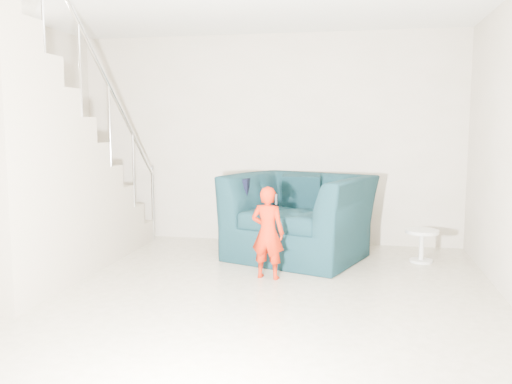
# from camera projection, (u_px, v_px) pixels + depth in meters

# --- Properties ---
(floor) EXTENTS (5.50, 5.50, 0.00)m
(floor) POSITION_uv_depth(u_px,v_px,m) (212.00, 309.00, 4.56)
(floor) COLOR gray
(floor) RESTS_ON ground
(back_wall) EXTENTS (5.00, 0.00, 5.00)m
(back_wall) POSITION_uv_depth(u_px,v_px,m) (267.00, 139.00, 7.08)
(back_wall) COLOR #A49B85
(back_wall) RESTS_ON floor
(armchair) EXTENTS (1.84, 1.73, 0.97)m
(armchair) POSITION_uv_depth(u_px,v_px,m) (299.00, 217.00, 6.28)
(armchair) COLOR black
(armchair) RESTS_ON floor
(toddler) EXTENTS (0.37, 0.28, 0.94)m
(toddler) POSITION_uv_depth(u_px,v_px,m) (268.00, 233.00, 5.42)
(toddler) COLOR #9A0B04
(toddler) RESTS_ON floor
(side_table) EXTENTS (0.37, 0.37, 0.37)m
(side_table) POSITION_uv_depth(u_px,v_px,m) (422.00, 240.00, 6.09)
(side_table) COLOR silver
(side_table) RESTS_ON floor
(staircase) EXTENTS (1.02, 3.03, 3.62)m
(staircase) POSITION_uv_depth(u_px,v_px,m) (31.00, 185.00, 5.36)
(staircase) COLOR #ADA089
(staircase) RESTS_ON floor
(cushion) EXTENTS (0.45, 0.22, 0.45)m
(cushion) POSITION_uv_depth(u_px,v_px,m) (301.00, 192.00, 6.52)
(cushion) COLOR black
(cushion) RESTS_ON armchair
(throw) EXTENTS (0.06, 0.57, 0.64)m
(throw) POSITION_uv_depth(u_px,v_px,m) (250.00, 204.00, 6.45)
(throw) COLOR black
(throw) RESTS_ON armchair
(phone) EXTENTS (0.02, 0.05, 0.10)m
(phone) POSITION_uv_depth(u_px,v_px,m) (276.00, 199.00, 5.32)
(phone) COLOR black
(phone) RESTS_ON toddler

